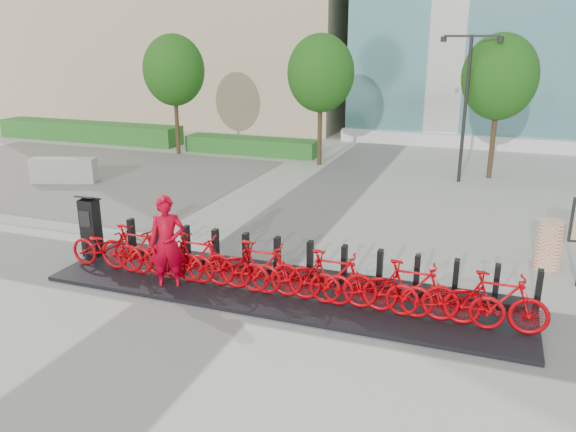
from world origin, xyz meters
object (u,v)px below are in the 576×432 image
(construction_barrel, at_px, (550,245))
(jersey_barrier, at_px, (64,170))
(bike_0, at_px, (107,248))
(kiosk, at_px, (91,226))
(worker_red, at_px, (167,244))

(construction_barrel, bearing_deg, jersey_barrier, 170.39)
(bike_0, relative_size, kiosk, 1.23)
(construction_barrel, distance_m, jersey_barrier, 15.72)
(worker_red, bearing_deg, construction_barrel, 3.67)
(kiosk, height_order, construction_barrel, kiosk)
(bike_0, xyz_separation_m, jersey_barrier, (-6.50, 6.14, -0.12))
(bike_0, relative_size, jersey_barrier, 0.81)
(worker_red, bearing_deg, jersey_barrier, 117.59)
(bike_0, relative_size, construction_barrel, 1.66)
(bike_0, bearing_deg, jersey_barrier, 46.64)
(worker_red, xyz_separation_m, construction_barrel, (7.26, 3.85, -0.44))
(bike_0, height_order, construction_barrel, construction_barrel)
(jersey_barrier, bearing_deg, bike_0, -62.37)
(worker_red, relative_size, jersey_barrier, 0.88)
(worker_red, distance_m, jersey_barrier, 10.50)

